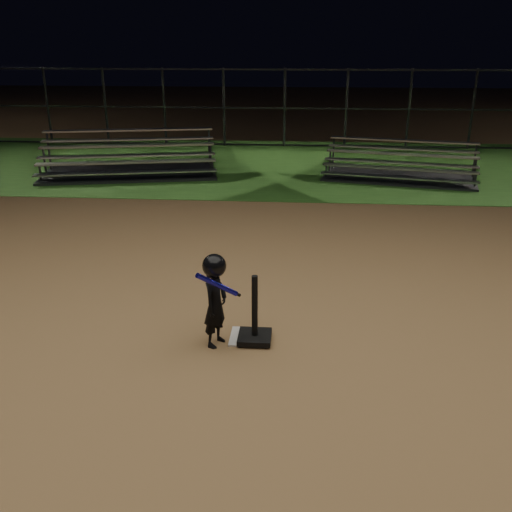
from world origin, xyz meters
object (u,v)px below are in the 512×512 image
(batting_tee, at_px, (255,328))
(bleacher_left, at_px, (130,166))
(child_batter, at_px, (215,298))
(bleacher_right, at_px, (399,172))
(home_plate, at_px, (249,337))

(batting_tee, relative_size, bleacher_left, 0.17)
(child_batter, xyz_separation_m, bleacher_right, (3.43, 8.61, -0.40))
(batting_tee, bearing_deg, bleacher_right, 70.60)
(child_batter, bearing_deg, bleacher_right, 0.46)
(batting_tee, bearing_deg, bleacher_left, 115.10)
(child_batter, height_order, bleacher_left, child_batter)
(batting_tee, height_order, bleacher_left, bleacher_left)
(batting_tee, bearing_deg, home_plate, 135.88)
(bleacher_left, bearing_deg, child_batter, -79.66)
(batting_tee, xyz_separation_m, bleacher_left, (-3.97, 8.48, 0.05))
(home_plate, xyz_separation_m, batting_tee, (0.07, -0.07, 0.16))
(home_plate, relative_size, bleacher_left, 0.09)
(home_plate, height_order, bleacher_left, bleacher_left)
(bleacher_left, bearing_deg, home_plate, -77.18)
(child_batter, bearing_deg, batting_tee, -54.89)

